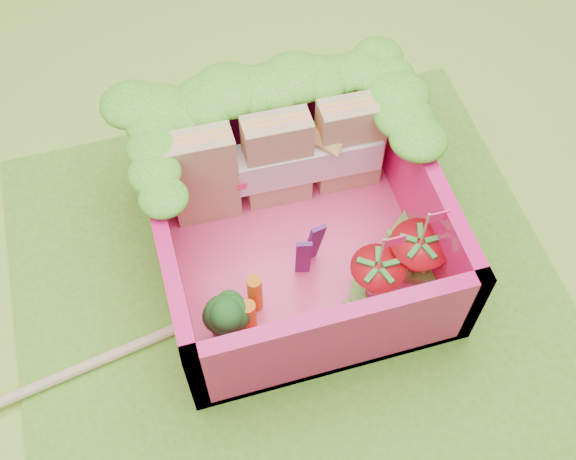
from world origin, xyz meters
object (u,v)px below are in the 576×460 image
(strawberry_right, at_px, (416,258))
(broccoli, at_px, (223,315))
(bento_box, at_px, (297,225))
(strawberry_left, at_px, (376,280))
(chopsticks, at_px, (107,357))
(sandwich_stack, at_px, (279,161))

(strawberry_right, bearing_deg, broccoli, -176.19)
(bento_box, relative_size, strawberry_left, 2.63)
(bento_box, relative_size, chopsticks, 0.59)
(sandwich_stack, relative_size, chopsticks, 0.49)
(bento_box, distance_m, strawberry_left, 0.45)
(broccoli, distance_m, strawberry_left, 0.72)
(sandwich_stack, relative_size, broccoli, 3.24)
(broccoli, distance_m, chopsticks, 0.59)
(sandwich_stack, relative_size, strawberry_left, 2.16)
(strawberry_left, xyz_separation_m, chopsticks, (-1.27, 0.04, -0.16))
(sandwich_stack, height_order, chopsticks, sandwich_stack)
(bento_box, bearing_deg, chopsticks, -163.16)
(bento_box, height_order, strawberry_right, strawberry_right)
(strawberry_right, distance_m, chopsticks, 1.50)
(bento_box, xyz_separation_m, strawberry_left, (0.28, -0.34, -0.09))
(broccoli, bearing_deg, sandwich_stack, 57.26)
(sandwich_stack, bearing_deg, bento_box, -91.00)
(strawberry_right, relative_size, chopsticks, 0.24)
(bento_box, height_order, sandwich_stack, sandwich_stack)
(bento_box, distance_m, chopsticks, 1.06)
(chopsticks, bearing_deg, sandwich_stack, 33.17)
(bento_box, height_order, strawberry_left, bento_box)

